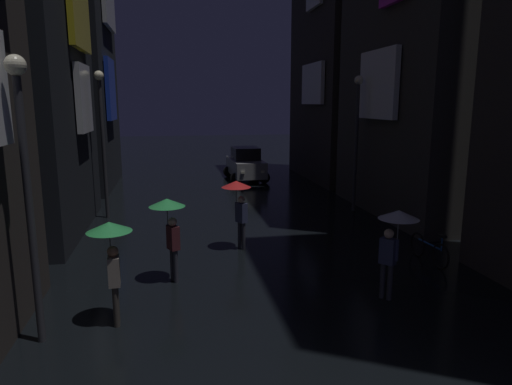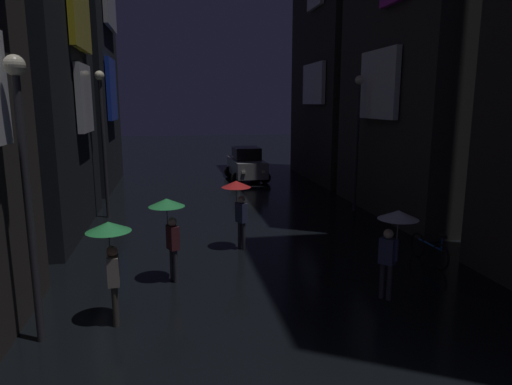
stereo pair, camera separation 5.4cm
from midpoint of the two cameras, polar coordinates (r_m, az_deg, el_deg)
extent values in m
cube|color=black|center=(17.46, -28.87, 18.03)|extent=(4.00, 7.15, 13.88)
cube|color=white|center=(17.07, -20.83, 10.92)|extent=(0.20, 2.01, 2.30)
cube|color=yellow|center=(17.55, -21.36, 20.13)|extent=(0.20, 3.02, 2.38)
cube|color=black|center=(26.19, -22.54, 15.01)|extent=(4.00, 7.31, 13.17)
cube|color=#264CF9|center=(24.82, -17.77, 12.16)|extent=(0.20, 2.62, 3.06)
cube|color=white|center=(26.44, -18.00, 20.97)|extent=(0.20, 3.87, 1.92)
cube|color=white|center=(18.33, 14.93, 12.91)|extent=(0.20, 2.97, 2.57)
cube|color=white|center=(25.97, 7.02, 13.33)|extent=(0.20, 3.45, 2.19)
cylinder|color=#2D2D38|center=(11.73, -10.14, -9.08)|extent=(0.12, 0.12, 0.85)
cylinder|color=#2D2D38|center=(11.89, -10.51, -8.82)|extent=(0.12, 0.12, 0.85)
cube|color=#4C1E23|center=(11.58, -10.45, -5.58)|extent=(0.34, 0.40, 0.60)
sphere|color=beige|center=(11.47, -10.52, -3.61)|extent=(0.22, 0.22, 0.22)
cylinder|color=#4C1E23|center=(11.71, -11.06, -5.16)|extent=(0.09, 0.09, 0.50)
cylinder|color=slate|center=(11.62, -11.12, -3.58)|extent=(0.02, 0.02, 0.77)
cone|color=green|center=(11.51, -11.21, -1.24)|extent=(0.90, 0.90, 0.20)
cylinder|color=#38332D|center=(9.85, -17.26, -13.49)|extent=(0.12, 0.12, 0.85)
cylinder|color=#38332D|center=(10.01, -17.22, -13.07)|extent=(0.12, 0.12, 0.85)
cube|color=gray|center=(9.66, -17.49, -9.35)|extent=(0.24, 0.36, 0.60)
sphere|color=#9E7051|center=(9.52, -17.63, -7.03)|extent=(0.22, 0.22, 0.22)
cylinder|color=gray|center=(9.81, -17.76, -8.72)|extent=(0.09, 0.09, 0.50)
cylinder|color=slate|center=(9.71, -17.87, -6.86)|extent=(0.02, 0.02, 0.77)
cone|color=green|center=(9.57, -18.05, -4.10)|extent=(0.90, 0.90, 0.20)
cylinder|color=#2D2D38|center=(11.09, 15.40, -10.54)|extent=(0.12, 0.12, 0.85)
cylinder|color=#2D2D38|center=(11.02, 16.26, -10.72)|extent=(0.12, 0.12, 0.85)
cube|color=#333859|center=(10.81, 16.03, -7.05)|extent=(0.38, 0.40, 0.60)
sphere|color=beige|center=(10.69, 16.15, -4.96)|extent=(0.22, 0.22, 0.22)
cylinder|color=#333859|center=(10.77, 17.03, -6.90)|extent=(0.09, 0.09, 0.50)
cylinder|color=slate|center=(10.67, 17.13, -5.19)|extent=(0.02, 0.02, 0.77)
cone|color=silver|center=(10.55, 17.28, -2.66)|extent=(0.90, 0.90, 0.20)
cylinder|color=#2D2D38|center=(14.07, -1.69, -5.47)|extent=(0.12, 0.12, 0.85)
cylinder|color=#2D2D38|center=(14.20, -2.16, -5.31)|extent=(0.12, 0.12, 0.85)
cube|color=#333859|center=(13.95, -1.95, -2.53)|extent=(0.37, 0.40, 0.60)
sphere|color=beige|center=(13.86, -1.96, -0.88)|extent=(0.22, 0.22, 0.22)
cylinder|color=#333859|center=(14.04, -2.58, -2.24)|extent=(0.09, 0.09, 0.50)
cylinder|color=slate|center=(13.96, -2.59, -0.90)|extent=(0.02, 0.02, 0.77)
cone|color=red|center=(13.87, -2.61, 1.06)|extent=(0.90, 0.90, 0.20)
torus|color=black|center=(14.29, 19.44, -6.13)|extent=(0.10, 0.72, 0.72)
torus|color=black|center=(13.43, 21.99, -7.41)|extent=(0.10, 0.72, 0.72)
cylinder|color=#1E59A5|center=(13.80, 20.72, -6.04)|extent=(0.10, 1.00, 0.05)
cylinder|color=#1E59A5|center=(13.33, 22.10, -5.98)|extent=(0.04, 0.04, 0.40)
cube|color=black|center=(13.27, 22.17, -5.07)|extent=(0.13, 0.25, 0.06)
cylinder|color=black|center=(14.14, 19.58, -3.99)|extent=(0.05, 0.45, 0.03)
cube|color=#99999E|center=(26.68, -1.38, 3.22)|extent=(1.80, 4.14, 0.90)
cube|color=black|center=(26.59, -1.38, 4.93)|extent=(1.49, 1.88, 0.70)
cylinder|color=black|center=(25.63, 0.96, 1.87)|extent=(0.65, 0.24, 0.64)
cylinder|color=black|center=(25.32, -2.61, 1.75)|extent=(0.65, 0.24, 0.64)
cylinder|color=black|center=(28.20, -0.26, 2.73)|extent=(0.65, 0.24, 0.64)
cylinder|color=black|center=(27.92, -3.51, 2.62)|extent=(0.65, 0.24, 0.64)
cube|color=white|center=(24.79, 0.77, 2.61)|extent=(0.20, 0.06, 0.14)
cube|color=white|center=(24.57, -1.74, 2.53)|extent=(0.20, 0.06, 0.14)
cylinder|color=#2D2D33|center=(19.19, 12.30, 5.31)|extent=(0.14, 0.14, 5.16)
sphere|color=#F9EFCC|center=(19.12, 12.65, 13.56)|extent=(0.36, 0.36, 0.36)
cylinder|color=#2D2D33|center=(18.52, -18.59, 4.94)|extent=(0.14, 0.14, 5.26)
sphere|color=#F9EFCC|center=(18.45, -19.14, 13.65)|extent=(0.36, 0.36, 0.36)
cylinder|color=#2D2D33|center=(9.16, -26.55, -2.67)|extent=(0.14, 0.14, 4.89)
sphere|color=#F9EFCC|center=(8.96, -28.04, 13.88)|extent=(0.36, 0.36, 0.36)
camera|label=1|loc=(0.03, -90.11, -0.02)|focal=32.00mm
camera|label=2|loc=(0.03, 89.89, 0.02)|focal=32.00mm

